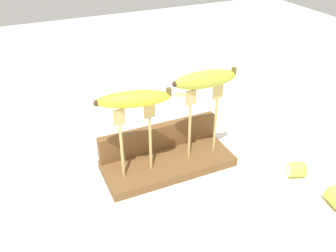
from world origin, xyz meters
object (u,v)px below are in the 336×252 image
(banana_chunk_near, at_px, (296,170))
(banana_raised_left, at_px, (134,99))
(fork_stand_right, at_px, (203,116))
(fork_fallen_near, at_px, (168,96))
(fork_stand_left, at_px, (136,135))
(banana_raised_right, at_px, (205,79))

(banana_chunk_near, bearing_deg, banana_raised_left, 157.68)
(fork_stand_right, xyz_separation_m, banana_chunk_near, (0.18, -0.15, -0.12))
(fork_stand_right, distance_m, banana_chunk_near, 0.26)
(banana_raised_left, distance_m, fork_fallen_near, 0.50)
(fork_fallen_near, bearing_deg, banana_raised_left, -123.97)
(fork_stand_left, bearing_deg, banana_raised_left, 167.25)
(fork_fallen_near, xyz_separation_m, banana_chunk_near, (0.11, -0.52, 0.02))
(fork_stand_left, height_order, fork_fallen_near, fork_stand_left)
(banana_raised_right, xyz_separation_m, fork_fallen_near, (0.08, 0.37, -0.23))
(fork_stand_right, bearing_deg, fork_stand_left, 180.00)
(banana_raised_left, bearing_deg, fork_stand_right, -0.00)
(fork_stand_left, xyz_separation_m, banana_raised_right, (0.17, 0.00, 0.10))
(banana_chunk_near, bearing_deg, banana_raised_right, 141.43)
(banana_raised_left, bearing_deg, banana_raised_right, -0.00)
(fork_stand_right, bearing_deg, banana_chunk_near, -38.58)
(fork_stand_left, height_order, banana_raised_left, banana_raised_left)
(fork_stand_right, relative_size, banana_raised_left, 1.12)
(fork_stand_left, bearing_deg, fork_fallen_near, 56.04)
(fork_stand_right, height_order, banana_chunk_near, fork_stand_right)
(fork_stand_right, distance_m, banana_raised_left, 0.19)
(fork_stand_left, height_order, banana_raised_right, banana_raised_right)
(fork_stand_left, height_order, banana_chunk_near, fork_stand_left)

